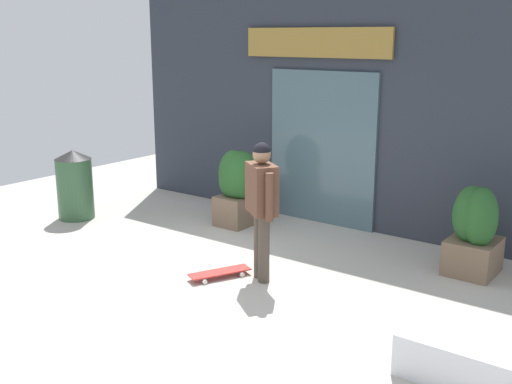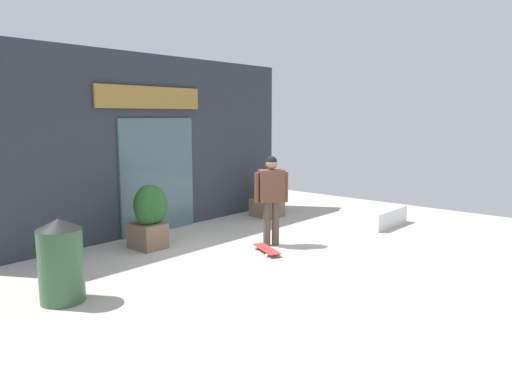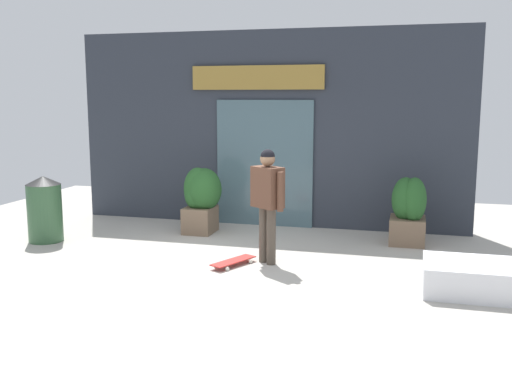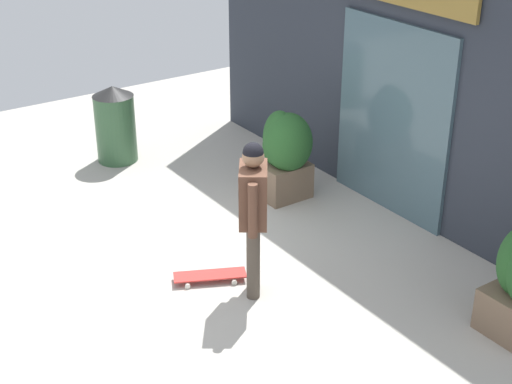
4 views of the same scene
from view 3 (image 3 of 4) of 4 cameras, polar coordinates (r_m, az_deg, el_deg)
The scene contains 8 objects.
ground_plane at distance 8.15m, azimuth -3.61°, elevation -7.20°, with size 12.00×12.00×0.00m, color #B2ADA3.
building_facade at distance 10.54m, azimuth 1.20°, elevation 6.08°, with size 7.11×0.31×3.47m.
skateboarder at distance 8.05m, azimuth 1.13°, elevation -0.25°, with size 0.52×0.46×1.61m.
skateboard at distance 8.13m, azimuth -2.23°, elevation -6.77°, with size 0.50×0.75×0.08m.
planter_box_left at distance 9.50m, azimuth 14.61°, elevation -1.53°, with size 0.55×0.64×1.08m.
planter_box_right at distance 9.97m, azimuth -5.41°, elevation -0.43°, with size 0.64×0.59×1.13m.
trash_bin at distance 9.97m, azimuth -19.95°, elevation -1.54°, with size 0.55×0.55×1.06m.
snow_ledge at distance 7.48m, azimuth 21.10°, elevation -7.88°, with size 1.32×0.90×0.37m, color white.
Camera 3 is at (2.51, -7.40, 2.31)m, focal length 40.95 mm.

